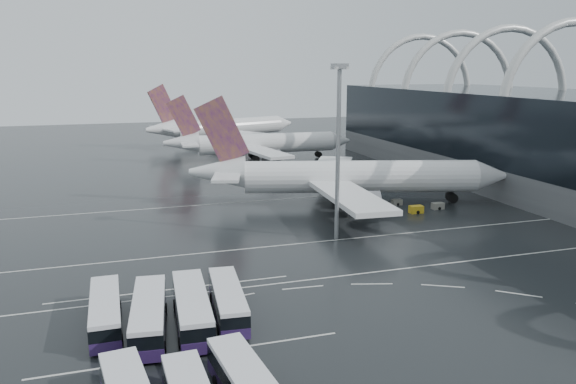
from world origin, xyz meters
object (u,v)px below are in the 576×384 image
object	(u,v)px
bus_row_near_a	(105,311)
gse_cart_belly_d	(438,206)
airliner_main	(345,178)
gse_cart_belly_e	(364,196)
gse_cart_belly_a	(416,209)
airliner_gate_b	(257,144)
airliner_gate_c	(222,128)
bus_row_near_c	(192,308)
bus_row_near_b	(149,315)
bus_row_near_d	(228,300)
gse_cart_belly_b	(397,202)
floodlight_mast	(338,131)

from	to	relation	value
bus_row_near_a	gse_cart_belly_d	bearing A→B (deg)	-61.15
airliner_main	gse_cart_belly_d	xyz separation A→B (m)	(14.82, -8.77, -4.52)
gse_cart_belly_d	gse_cart_belly_e	world-z (taller)	gse_cart_belly_e
gse_cart_belly_a	gse_cart_belly_d	distance (m)	5.37
airliner_gate_b	gse_cart_belly_d	xyz separation A→B (m)	(17.77, -63.06, -4.00)
airliner_gate_c	bus_row_near_c	size ratio (longest dim) A/B	3.97
gse_cart_belly_e	bus_row_near_b	bearing A→B (deg)	-134.29
bus_row_near_c	gse_cart_belly_e	size ratio (longest dim) A/B	5.92
airliner_gate_c	bus_row_near_d	bearing A→B (deg)	-120.42
gse_cart_belly_a	gse_cart_belly_b	xyz separation A→B (m)	(-0.43, 6.36, -0.12)
airliner_gate_c	floodlight_mast	world-z (taller)	floodlight_mast
bus_row_near_b	gse_cart_belly_a	world-z (taller)	bus_row_near_b
floodlight_mast	gse_cart_belly_d	distance (m)	31.20
airliner_gate_c	floodlight_mast	size ratio (longest dim) A/B	2.14
bus_row_near_a	bus_row_near_b	bearing A→B (deg)	-120.68
airliner_gate_c	gse_cart_belly_a	size ratio (longest dim) A/B	23.19
gse_cart_belly_d	gse_cart_belly_e	size ratio (longest dim) A/B	0.92
gse_cart_belly_b	gse_cart_belly_d	world-z (taller)	gse_cart_belly_d
bus_row_near_b	bus_row_near_d	size ratio (longest dim) A/B	1.07
bus_row_near_a	bus_row_near_d	bearing A→B (deg)	-94.90
gse_cart_belly_d	gse_cart_belly_e	xyz separation A→B (m)	(-9.65, 11.01, 0.05)
airliner_main	bus_row_near_b	size ratio (longest dim) A/B	4.31
bus_row_near_d	floodlight_mast	bearing A→B (deg)	-39.32
airliner_main	gse_cart_belly_a	bearing A→B (deg)	-30.75
floodlight_mast	airliner_main	bearing A→B (deg)	63.85
bus_row_near_a	gse_cart_belly_e	distance (m)	64.47
airliner_main	airliner_gate_b	size ratio (longest dim) A/B	1.13
airliner_gate_c	gse_cart_belly_a	xyz separation A→B (m)	(14.84, -103.07, -4.42)
airliner_main	bus_row_near_a	bearing A→B (deg)	-121.10
airliner_gate_c	bus_row_near_a	distance (m)	138.88
airliner_gate_c	bus_row_near_a	size ratio (longest dim) A/B	4.37
bus_row_near_a	bus_row_near_d	size ratio (longest dim) A/B	0.99
bus_row_near_b	airliner_gate_b	bearing A→B (deg)	-14.20
airliner_gate_c	bus_row_near_d	xyz separation A→B (m)	(-25.64, -134.65, -3.36)
gse_cart_belly_e	bus_row_near_c	bearing A→B (deg)	-131.54
airliner_gate_b	bus_row_near_d	distance (m)	99.94
bus_row_near_b	floodlight_mast	world-z (taller)	floodlight_mast
bus_row_near_a	floodlight_mast	bearing A→B (deg)	-58.06
airliner_gate_b	bus_row_near_b	size ratio (longest dim) A/B	3.83
gse_cart_belly_d	bus_row_near_b	bearing A→B (deg)	-147.53
airliner_main	airliner_gate_c	xyz separation A→B (m)	(-5.24, 93.02, -0.04)
airliner_gate_c	gse_cart_belly_a	bearing A→B (deg)	-101.45
airliner_gate_b	bus_row_near_b	xyz separation A→B (m)	(-36.02, -97.28, -2.75)
gse_cart_belly_b	bus_row_near_a	bearing A→B (deg)	-144.73
airliner_gate_b	floodlight_mast	distance (m)	75.39
airliner_main	floodlight_mast	distance (m)	24.80
gse_cart_belly_a	bus_row_near_c	bearing A→B (deg)	-143.56
bus_row_near_d	gse_cart_belly_a	xyz separation A→B (m)	(40.48, 31.58, -1.06)
airliner_gate_c	gse_cart_belly_a	world-z (taller)	airliner_gate_c
airliner_gate_b	bus_row_near_b	distance (m)	103.77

